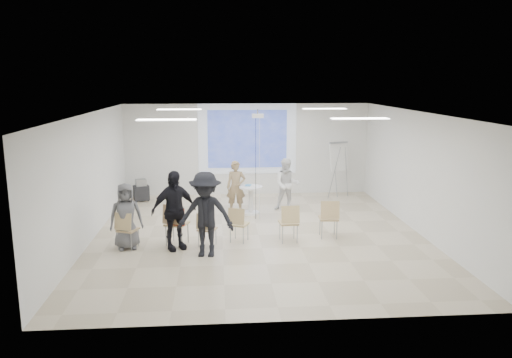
{
  "coord_description": "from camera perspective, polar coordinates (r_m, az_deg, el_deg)",
  "views": [
    {
      "loc": [
        -0.97,
        -11.76,
        3.78
      ],
      "look_at": [
        0.0,
        0.8,
        1.25
      ],
      "focal_mm": 35.0,
      "sensor_mm": 36.0,
      "label": 1
    }
  ],
  "objects": [
    {
      "name": "flipchart_easel",
      "position": [
        16.16,
        9.44,
        2.52
      ],
      "size": [
        0.75,
        0.59,
        1.82
      ],
      "rotation": [
        0.0,
        0.0,
        0.36
      ],
      "color": "gray",
      "rests_on": "floor"
    },
    {
      "name": "audience_mid",
      "position": [
        10.74,
        -5.78,
        -3.42
      ],
      "size": [
        1.46,
        0.94,
        2.11
      ],
      "primitive_type": "imported",
      "rotation": [
        0.0,
        0.0,
        -0.15
      ],
      "color": "black",
      "rests_on": "floor"
    },
    {
      "name": "chair_right_inner",
      "position": [
        11.72,
        3.82,
        -4.72
      ],
      "size": [
        0.46,
        0.49,
        0.92
      ],
      "rotation": [
        0.0,
        0.0,
        0.07
      ],
      "color": "tan",
      "rests_on": "floor"
    },
    {
      "name": "audience_outer",
      "position": [
        11.58,
        -14.65,
        -3.72
      ],
      "size": [
        0.92,
        0.72,
        1.69
      ],
      "primitive_type": "imported",
      "rotation": [
        0.0,
        0.0,
        0.23
      ],
      "color": "#5D5E63",
      "rests_on": "floor"
    },
    {
      "name": "floor",
      "position": [
        12.41,
        0.29,
        -6.62
      ],
      "size": [
        8.0,
        9.0,
        0.1
      ],
      "primitive_type": "cube",
      "color": "beige",
      "rests_on": "ground"
    },
    {
      "name": "controller_left",
      "position": [
        14.41,
        -1.63,
        0.74
      ],
      "size": [
        0.04,
        0.12,
        0.04
      ],
      "primitive_type": "cube",
      "rotation": [
        0.0,
        0.0,
        -0.03
      ],
      "color": "silver",
      "rests_on": "player_left"
    },
    {
      "name": "fluor_panel_sw",
      "position": [
        10.35,
        -10.18,
        6.68
      ],
      "size": [
        1.2,
        0.3,
        0.02
      ],
      "primitive_type": "cube",
      "color": "white",
      "rests_on": "ceiling"
    },
    {
      "name": "projection_image",
      "position": [
        16.38,
        -0.99,
        4.59
      ],
      "size": [
        2.6,
        0.01,
        1.9
      ],
      "primitive_type": "cube",
      "color": "#3045A3",
      "rests_on": "wall_back"
    },
    {
      "name": "ceiling",
      "position": [
        11.83,
        0.3,
        7.81
      ],
      "size": [
        8.0,
        9.0,
        0.1
      ],
      "primitive_type": "cube",
      "color": "white",
      "rests_on": "wall_back"
    },
    {
      "name": "chair_right_far",
      "position": [
        12.13,
        8.36,
        -4.17
      ],
      "size": [
        0.48,
        0.51,
        0.95
      ],
      "rotation": [
        0.0,
        0.0,
        -0.07
      ],
      "color": "tan",
      "rests_on": "floor"
    },
    {
      "name": "player_left",
      "position": [
        14.21,
        -2.3,
        -0.53
      ],
      "size": [
        0.64,
        0.44,
        1.71
      ],
      "primitive_type": "imported",
      "rotation": [
        0.0,
        0.0,
        -0.03
      ],
      "color": "#957E5B",
      "rests_on": "floor"
    },
    {
      "name": "pedestal_table",
      "position": [
        14.17,
        -0.6,
        -2.2
      ],
      "size": [
        0.81,
        0.81,
        0.83
      ],
      "rotation": [
        0.0,
        0.0,
        -0.24
      ],
      "color": "white",
      "rests_on": "floor"
    },
    {
      "name": "controller_right",
      "position": [
        14.69,
        2.77,
        1.0
      ],
      "size": [
        0.05,
        0.11,
        0.04
      ],
      "primitive_type": "cube",
      "rotation": [
        0.0,
        0.0,
        -0.12
      ],
      "color": "white",
      "rests_on": "player_right"
    },
    {
      "name": "chair_center",
      "position": [
        11.71,
        -2.07,
        -4.9
      ],
      "size": [
        0.53,
        0.55,
        0.85
      ],
      "rotation": [
        0.0,
        0.0,
        -0.4
      ],
      "color": "tan",
      "rests_on": "floor"
    },
    {
      "name": "red_jacket",
      "position": [
        11.45,
        -9.15,
        -4.31
      ],
      "size": [
        0.41,
        0.23,
        0.38
      ],
      "primitive_type": "cube",
      "rotation": [
        0.0,
        0.0,
        -0.38
      ],
      "color": "#B12D15",
      "rests_on": "chair_left_mid"
    },
    {
      "name": "fluor_panel_ne",
      "position": [
        14.1,
        7.82,
        7.96
      ],
      "size": [
        1.2,
        0.3,
        0.02
      ],
      "primitive_type": "cube",
      "color": "white",
      "rests_on": "ceiling"
    },
    {
      "name": "wall_left",
      "position": [
        12.37,
        -18.75,
        0.12
      ],
      "size": [
        0.1,
        9.0,
        3.0
      ],
      "primitive_type": "cube",
      "color": "silver",
      "rests_on": "floor"
    },
    {
      "name": "player_right",
      "position": [
        14.53,
        3.58,
        -0.32
      ],
      "size": [
        0.89,
        0.75,
        1.69
      ],
      "primitive_type": "imported",
      "rotation": [
        0.0,
        0.0,
        -0.12
      ],
      "color": "white",
      "rests_on": "floor"
    },
    {
      "name": "laptop",
      "position": [
        11.55,
        -5.6,
        -5.55
      ],
      "size": [
        0.35,
        0.3,
        0.02
      ],
      "primitive_type": "imported",
      "rotation": [
        0.0,
        0.0,
        2.79
      ],
      "color": "black",
      "rests_on": "chair_left_inner"
    },
    {
      "name": "fluor_panel_se",
      "position": [
        10.72,
        11.77,
        6.78
      ],
      "size": [
        1.2,
        0.3,
        0.02
      ],
      "primitive_type": "cube",
      "color": "white",
      "rests_on": "ceiling"
    },
    {
      "name": "chair_left_mid",
      "position": [
        11.62,
        -9.23,
        -4.75
      ],
      "size": [
        0.62,
        0.64,
        0.99
      ],
      "rotation": [
        0.0,
        0.0,
        -0.38
      ],
      "color": "tan",
      "rests_on": "floor"
    },
    {
      "name": "wall_right",
      "position": [
        12.99,
        18.39,
        0.66
      ],
      "size": [
        0.1,
        9.0,
        3.0
      ],
      "primitive_type": "cube",
      "color": "silver",
      "rests_on": "floor"
    },
    {
      "name": "chair_far_left",
      "position": [
        11.62,
        -14.64,
        -5.35
      ],
      "size": [
        0.53,
        0.55,
        0.87
      ],
      "rotation": [
        0.0,
        0.0,
        -0.36
      ],
      "color": "tan",
      "rests_on": "floor"
    },
    {
      "name": "fluor_panel_nw",
      "position": [
        13.83,
        -8.76,
        7.86
      ],
      "size": [
        1.2,
        0.3,
        0.02
      ],
      "primitive_type": "cube",
      "color": "white",
      "rests_on": "ceiling"
    },
    {
      "name": "av_cart",
      "position": [
        16.14,
        -12.98,
        -1.34
      ],
      "size": [
        0.55,
        0.49,
        0.69
      ],
      "rotation": [
        0.0,
        0.0,
        0.33
      ],
      "color": "black",
      "rests_on": "floor"
    },
    {
      "name": "wall_back",
      "position": [
        16.5,
        -1.0,
        3.41
      ],
      "size": [
        8.0,
        0.1,
        3.0
      ],
      "primitive_type": "cube",
      "color": "silver",
      "rests_on": "floor"
    },
    {
      "name": "audience_left",
      "position": [
        11.27,
        -9.39,
        -2.91
      ],
      "size": [
        1.4,
        1.2,
        2.07
      ],
      "primitive_type": "imported",
      "rotation": [
        0.0,
        0.0,
        0.49
      ],
      "color": "black",
      "rests_on": "floor"
    },
    {
      "name": "projection_halo",
      "position": [
        16.39,
        -0.99,
        4.59
      ],
      "size": [
        3.2,
        0.01,
        2.3
      ],
      "primitive_type": "cube",
      "color": "silver",
      "rests_on": "wall_back"
    },
    {
      "name": "ceiling_projector",
      "position": [
        13.34,
        0.2,
        6.66
      ],
      "size": [
        0.3,
        0.25,
        3.0
      ],
      "color": "white",
      "rests_on": "ceiling"
    },
    {
      "name": "chair_left_inner",
      "position": [
        11.46,
        -5.73,
        -5.46
      ],
      "size": [
        0.49,
        0.51,
        0.81
      ],
      "rotation": [
        0.0,
        0.0,
        -0.36
      ],
      "color": "tan",
      "rests_on": "floor"
    }
  ]
}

